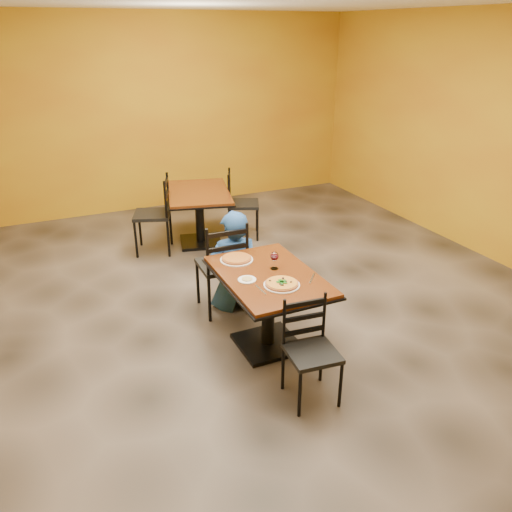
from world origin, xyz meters
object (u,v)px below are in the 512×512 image
chair_main_far (222,265)px  pizza_far (237,258)px  chair_second_left (152,215)px  diner (234,259)px  table_main (268,293)px  plate_main (282,285)px  wine_glass (274,260)px  chair_second_right (243,204)px  side_plate (247,280)px  chair_main_near (312,354)px  table_second (199,205)px  pizza_main (282,283)px  plate_far (237,260)px

chair_main_far → pizza_far: chair_main_far is taller
chair_second_left → diner: (0.42, -1.80, 0.03)m
chair_second_left → pizza_far: (0.27, -2.26, 0.26)m
table_main → plate_main: bearing=-88.5°
pizza_far → wine_glass: bearing=-52.3°
chair_second_left → chair_second_right: 1.30m
chair_main_far → diner: 0.15m
diner → pizza_far: size_ratio=3.83×
chair_second_left → side_plate: chair_second_left is taller
chair_main_near → chair_main_far: size_ratio=0.84×
table_second → diner: 1.81m
chair_main_near → table_main: bearing=95.0°
table_second → chair_second_left: (-0.65, 0.00, -0.05)m
chair_second_right → pizza_main: chair_second_right is taller
chair_main_near → plate_main: chair_main_near is taller
chair_second_left → plate_main: size_ratio=3.28×
table_main → pizza_far: pizza_far is taller
table_main → chair_second_right: (0.89, 2.65, -0.08)m
table_main → wine_glass: (0.10, 0.08, 0.28)m
diner → pizza_far: 0.54m
chair_second_right → side_plate: bearing=-179.2°
pizza_far → plate_far: bearing=-90.0°
chair_second_left → side_plate: 2.70m
plate_main → diner: bearing=89.8°
wine_glass → chair_main_near: bearing=-96.7°
chair_second_left → chair_second_right: (1.30, 0.00, -0.03)m
chair_second_right → plate_far: chair_second_right is taller
chair_main_far → plate_far: 0.51m
diner → side_plate: size_ratio=6.70×
table_second → plate_far: size_ratio=4.49×
pizza_main → side_plate: bearing=137.1°
chair_second_left → wine_glass: (0.51, -2.57, 0.33)m
chair_main_far → wine_glass: size_ratio=5.60×
chair_second_left → plate_far: chair_second_left is taller
chair_main_far → plate_far: (-0.01, -0.45, 0.25)m
pizza_far → pizza_main: bearing=-76.6°
plate_far → chair_second_right: bearing=65.5°
chair_main_near → side_plate: chair_main_near is taller
pizza_far → side_plate: size_ratio=1.75×
chair_second_left → plate_far: bearing=26.5°
table_main → chair_main_far: size_ratio=1.22×
chair_second_right → pizza_far: (-1.03, -2.26, 0.29)m
chair_main_far → chair_main_near: bearing=96.4°
plate_main → pizza_far: bearing=103.4°
chair_main_far → pizza_far: (-0.01, -0.45, 0.27)m
plate_main → pizza_main: 0.02m
plate_far → table_main: bearing=-69.6°
chair_second_right → pizza_far: 2.50m
wine_glass → pizza_far: bearing=127.7°
chair_main_far → plate_main: (0.14, -1.08, 0.25)m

